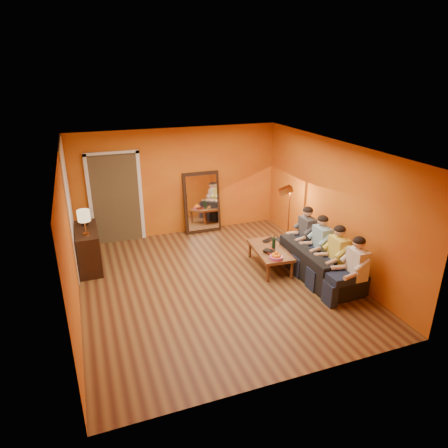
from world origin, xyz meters
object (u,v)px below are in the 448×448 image
object	(u,v)px
mirror_frame	(202,202)
sofa	(317,261)
vase	(85,221)
dog	(339,273)
person_mid_right	(321,244)
tumbler	(273,244)
wine_bottle	(274,243)
table_lamp	(85,223)
floor_lamp	(289,218)
sideboard	(88,248)
coffee_table	(270,258)
laptop	(271,241)
person_mid_left	(338,256)
person_far_right	(307,234)
person_far_left	(356,269)

from	to	relation	value
mirror_frame	sofa	world-z (taller)	mirror_frame
vase	dog	bearing A→B (deg)	-32.52
vase	person_mid_right	bearing A→B (deg)	-25.46
mirror_frame	tumbler	world-z (taller)	mirror_frame
wine_bottle	tumbler	size ratio (longest dim) A/B	3.16
table_lamp	floor_lamp	size ratio (longest dim) A/B	0.35
sideboard	floor_lamp	bearing A→B (deg)	-7.04
coffee_table	dog	bearing A→B (deg)	-50.09
wine_bottle	table_lamp	bearing A→B (deg)	163.43
dog	laptop	xyz separation A→B (m)	(-0.65, 1.56, 0.12)
tumbler	vase	world-z (taller)	vase
sofa	person_mid_left	bearing A→B (deg)	-163.89
dog	wine_bottle	size ratio (longest dim) A/B	2.03
sofa	person_mid_left	distance (m)	0.55
mirror_frame	tumbler	size ratio (longest dim) A/B	15.47
mirror_frame	person_mid_right	distance (m)	3.31
person_far_right	tumbler	size ratio (longest dim) A/B	12.42
floor_lamp	wine_bottle	bearing A→B (deg)	-124.37
dog	person_mid_left	xyz separation A→B (m)	(0.03, 0.14, 0.30)
sofa	laptop	bearing A→B (deg)	29.62
sofa	person_mid_left	size ratio (longest dim) A/B	1.75
mirror_frame	person_far_right	distance (m)	2.84
coffee_table	wine_bottle	size ratio (longest dim) A/B	3.94
table_lamp	wine_bottle	xyz separation A→B (m)	(3.56, -1.06, -0.53)
coffee_table	floor_lamp	xyz separation A→B (m)	(0.83, 0.77, 0.51)
person_far_right	person_mid_right	bearing A→B (deg)	-90.00
coffee_table	dog	xyz separation A→B (m)	(0.83, -1.21, 0.10)
laptop	vase	bearing A→B (deg)	135.49
laptop	vase	xyz separation A→B (m)	(-3.69, 1.21, 0.51)
floor_lamp	person_far_right	bearing A→B (deg)	-78.49
person_mid_right	vase	size ratio (longest dim) A/B	6.27
mirror_frame	person_mid_right	size ratio (longest dim) A/B	1.25
sofa	coffee_table	distance (m)	0.97
table_lamp	mirror_frame	bearing A→B (deg)	26.32
sideboard	laptop	xyz separation A→B (m)	(3.69, -0.96, 0.01)
person_mid_right	vase	xyz separation A→B (m)	(-4.37, 2.08, 0.34)
person_far_left	person_far_right	distance (m)	1.65
table_lamp	sofa	bearing A→B (deg)	-21.03
wine_bottle	vase	xyz separation A→B (m)	(-3.56, 1.61, 0.37)
tumbler	wine_bottle	bearing A→B (deg)	-112.38
person_mid_left	wine_bottle	size ratio (longest dim) A/B	3.94
sofa	person_far_right	distance (m)	0.73
coffee_table	laptop	size ratio (longest dim) A/B	3.76
sideboard	vase	bearing A→B (deg)	90.00
wine_bottle	laptop	size ratio (longest dim) A/B	0.95
person_mid_left	vase	bearing A→B (deg)	148.96
dog	person_far_left	distance (m)	0.51
person_mid_left	person_mid_right	world-z (taller)	same
coffee_table	person_mid_right	bearing A→B (deg)	-25.82
table_lamp	vase	xyz separation A→B (m)	(0.00, 0.55, -0.16)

